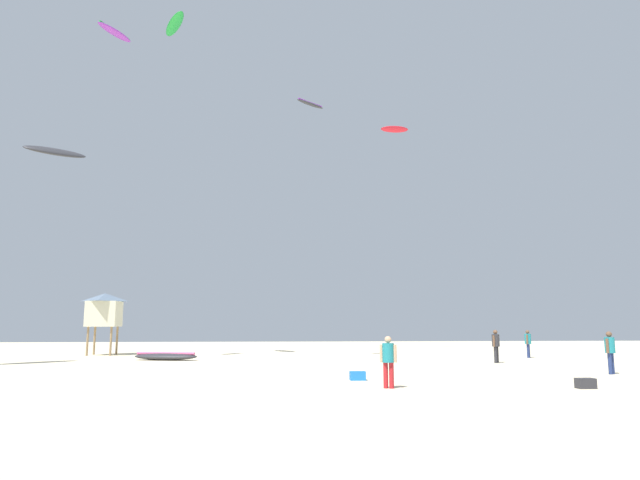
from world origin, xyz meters
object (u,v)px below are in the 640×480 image
Objects in this scene: kite_aloft_1 at (394,129)px; lifeguard_tower at (104,309)px; person_right at (496,344)px; cooler_box at (358,376)px; kite_aloft_2 at (115,32)px; person_midground at (528,342)px; kite_aloft_0 at (55,152)px; person_left at (610,349)px; kite_grounded_near at (166,356)px; gear_bag at (586,383)px; kite_aloft_4 at (175,24)px; person_foreground at (388,358)px; kite_aloft_5 at (310,104)px.

lifeguard_tower is at bearing -166.87° from kite_aloft_1.
person_right is at bearing -23.36° from lifeguard_tower.
kite_aloft_2 reaches higher than cooler_box.
person_midground is 32.69m from kite_aloft_0.
kite_grounded_near is at bearing 24.92° from person_left.
kite_aloft_0 reaches higher than cooler_box.
gear_bag is (21.14, -22.20, -2.89)m from lifeguard_tower.
person_left is at bearing 8.57° from cooler_box.
person_right is 0.49× the size of kite_aloft_4.
lifeguard_tower is 1.60× the size of kite_aloft_2.
person_right is at bearing 84.58° from person_midground.
person_foreground is at bearing -103.78° from kite_aloft_1.
kite_grounded_near is 1.02× the size of kite_aloft_0.
person_left is at bearing -44.76° from kite_aloft_5.
kite_aloft_1 is 0.65× the size of kite_aloft_4.
kite_grounded_near is 15.79m from cooler_box.
kite_aloft_2 is (-3.60, -1.13, 19.20)m from kite_grounded_near.
kite_aloft_0 is (-8.25, 3.37, 13.04)m from kite_grounded_near.
kite_aloft_0 is 26.14m from kite_aloft_1.
kite_aloft_0 reaches higher than gear_bag.
kite_grounded_near is at bearing 134.42° from gear_bag.
person_right is at bearing 80.06° from gear_bag.
kite_aloft_4 is at bearing 108.54° from kite_grounded_near.
person_foreground is 14.22m from person_right.
person_midground reaches higher than cooler_box.
kite_aloft_5 is (8.94, -1.70, -5.96)m from kite_aloft_4.
kite_aloft_4 is (-22.54, 1.42, 20.83)m from person_midground.
cooler_box is 7.51m from gear_bag.
kite_aloft_1 is at bearing 8.44° from person_foreground.
kite_grounded_near is (-19.86, 11.27, -0.79)m from person_left.
gear_bag is (15.86, -16.19, -0.06)m from kite_grounded_near.
person_left is at bearing -34.51° from lifeguard_tower.
person_right is 12.36m from gear_bag.
kite_aloft_5 is (13.59, -5.83, 12.81)m from lifeguard_tower.
kite_aloft_0 is 1.65× the size of kite_aloft_1.
person_left is 0.99× the size of person_right.
kite_aloft_5 is at bearing 93.55° from cooler_box.
person_left is 0.48× the size of kite_aloft_4.
kite_grounded_near is at bearing 54.10° from person_foreground.
kite_aloft_1 reaches higher than cooler_box.
kite_aloft_2 is (-13.29, 14.45, 18.46)m from person_foreground.
person_midground is 0.43× the size of kite_grounded_near.
person_left is (-2.05, -11.73, 0.02)m from person_midground.
kite_aloft_1 is 23.27m from kite_aloft_2.
lifeguard_tower is 17.93m from kite_aloft_2.
person_left is 31.49m from kite_aloft_2.
kite_aloft_5 reaches higher than gear_bag.
person_left is at bearing -80.73° from kite_aloft_1.
gear_bag is at bearing -46.40° from lifeguard_tower.
kite_aloft_4 reaches higher than kite_aloft_0.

